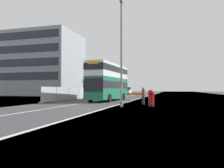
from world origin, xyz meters
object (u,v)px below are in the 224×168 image
object	(u,v)px
roadworks_barrier	(136,97)
car_oncoming_near	(115,92)
double_decker_bus	(109,82)
lamppost_foreground	(121,56)
red_pillar_postbox	(151,97)
pedestrian_at_kerb	(143,96)
car_receding_mid	(123,92)
car_receding_far	(127,91)

from	to	relation	value
roadworks_barrier	car_oncoming_near	size ratio (longest dim) A/B	0.51
double_decker_bus	lamppost_foreground	xyz separation A→B (m)	(4.00, -9.58, 1.92)
red_pillar_postbox	pedestrian_at_kerb	world-z (taller)	pedestrian_at_kerb
red_pillar_postbox	roadworks_barrier	bearing A→B (deg)	112.97
roadworks_barrier	car_oncoming_near	world-z (taller)	car_oncoming_near
car_oncoming_near	car_receding_mid	bearing A→B (deg)	90.69
roadworks_barrier	car_oncoming_near	xyz separation A→B (m)	(-7.37, 18.46, 0.29)
red_pillar_postbox	double_decker_bus	bearing A→B (deg)	127.56
lamppost_foreground	pedestrian_at_kerb	bearing A→B (deg)	69.82
roadworks_barrier	car_receding_far	xyz separation A→B (m)	(-8.33, 35.97, 0.29)
car_receding_far	pedestrian_at_kerb	size ratio (longest dim) A/B	2.21
double_decker_bus	car_receding_mid	xyz separation A→B (m)	(-3.16, 23.31, -1.64)
car_receding_mid	pedestrian_at_kerb	xyz separation A→B (m)	(8.60, -28.97, -0.09)
double_decker_bus	roadworks_barrier	xyz separation A→B (m)	(4.31, -3.28, -1.91)
car_receding_far	pedestrian_at_kerb	bearing A→B (deg)	-76.15
lamppost_foreground	car_receding_mid	size ratio (longest dim) A/B	2.32
car_receding_mid	lamppost_foreground	bearing A→B (deg)	-77.73
lamppost_foreground	red_pillar_postbox	distance (m)	4.61
double_decker_bus	car_oncoming_near	bearing A→B (deg)	101.39
double_decker_bus	car_receding_far	world-z (taller)	double_decker_bus
car_oncoming_near	red_pillar_postbox	bearing A→B (deg)	-67.97
red_pillar_postbox	car_receding_mid	size ratio (longest dim) A/B	0.38
double_decker_bus	roadworks_barrier	bearing A→B (deg)	-37.25
roadworks_barrier	car_oncoming_near	bearing A→B (deg)	111.77
red_pillar_postbox	car_receding_mid	world-z (taller)	car_receding_mid
car_oncoming_near	pedestrian_at_kerb	distance (m)	22.50
double_decker_bus	car_oncoming_near	distance (m)	15.57
red_pillar_postbox	car_receding_mid	distance (m)	33.22
double_decker_bus	roadworks_barrier	world-z (taller)	double_decker_bus
double_decker_bus	car_oncoming_near	xyz separation A→B (m)	(-3.06, 15.18, -1.63)
red_pillar_postbox	roadworks_barrier	world-z (taller)	red_pillar_postbox
red_pillar_postbox	lamppost_foreground	bearing A→B (deg)	-156.20
car_oncoming_near	lamppost_foreground	bearing A→B (deg)	-74.09
car_oncoming_near	car_receding_far	size ratio (longest dim) A/B	0.98
double_decker_bus	car_receding_mid	bearing A→B (deg)	97.71
lamppost_foreground	pedestrian_at_kerb	size ratio (longest dim) A/B	5.33
car_oncoming_near	pedestrian_at_kerb	bearing A→B (deg)	-67.81
car_receding_far	double_decker_bus	bearing A→B (deg)	-83.00
car_oncoming_near	pedestrian_at_kerb	world-z (taller)	car_oncoming_near
roadworks_barrier	car_receding_far	distance (m)	36.92
red_pillar_postbox	pedestrian_at_kerb	xyz separation A→B (m)	(-1.07, 2.82, 0.06)
roadworks_barrier	double_decker_bus	bearing A→B (deg)	142.75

